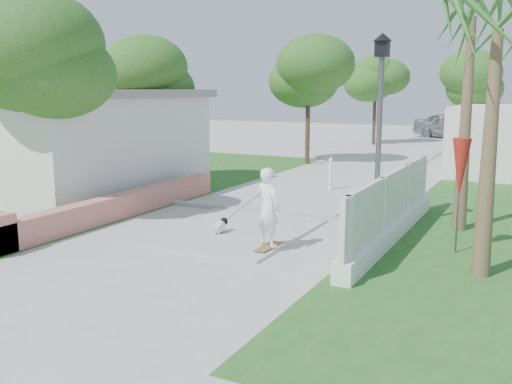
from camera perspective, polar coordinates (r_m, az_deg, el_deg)
The scene contains 20 objects.
ground at distance 10.01m, azimuth -13.53°, elevation -8.89°, with size 90.00×90.00×0.00m, color #B7B7B2.
path_strip at distance 28.04m, azimuth 13.91°, elevation 3.39°, with size 3.20×36.00×0.06m, color #B7B7B2.
curb at distance 14.89m, azimuth 1.53°, elevation -2.10°, with size 6.50×0.25×0.10m, color #999993.
grass_left at distance 20.37m, azimuth -14.05°, elevation 0.82°, with size 8.00×20.00×0.01m, color #25571B.
pink_wall at distance 14.62m, azimuth -14.47°, elevation -1.61°, with size 0.45×8.20×0.80m.
house_left at distance 19.43m, azimuth -20.36°, elevation 4.90°, with size 8.40×7.40×3.23m.
lattice_fence at distance 12.76m, azimuth 13.51°, elevation -2.21°, with size 0.35×7.00×1.50m.
street_lamp at distance 13.10m, azimuth 12.23°, elevation 6.48°, with size 0.44×0.44×4.44m.
bollard at distance 18.37m, azimuth 7.46°, elevation 1.87°, with size 0.14×0.14×1.09m.
patio_umbrella at distance 11.84m, azimuth 19.77°, elevation 2.13°, with size 0.36×0.36×2.30m.
tree_left_near at distance 14.75m, azimuth -20.12°, elevation 11.92°, with size 3.60×3.60×5.28m.
tree_left_mid at distance 19.53m, azimuth -10.12°, elevation 10.86°, with size 3.20×3.20×4.85m.
tree_path_left at distance 24.90m, azimuth 5.29°, elevation 11.56°, with size 3.40×3.40×5.23m.
tree_path_right at distance 27.30m, azimuth 20.91°, elevation 10.14°, with size 3.00×3.00×4.79m.
tree_path_far at distance 34.34m, azimuth 11.90°, elevation 11.02°, with size 3.20×3.20×5.17m.
palm_far at distance 13.80m, azimuth 20.74°, elevation 14.80°, with size 1.80×1.80×5.30m.
palm_near at distance 10.41m, azimuth 22.96°, elevation 13.43°, with size 1.80×1.80×4.70m.
skateboarder at distance 11.96m, azimuth -0.75°, elevation -1.67°, with size 1.84×1.24×1.71m.
dog at distance 12.80m, azimuth -3.63°, elevation -3.41°, with size 0.28×0.58×0.40m.
parked_car at distance 39.68m, azimuth 19.04°, elevation 6.27°, with size 2.03×5.05×1.72m, color #A3A7AB.
Camera 1 is at (6.22, -7.15, 3.24)m, focal length 40.00 mm.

